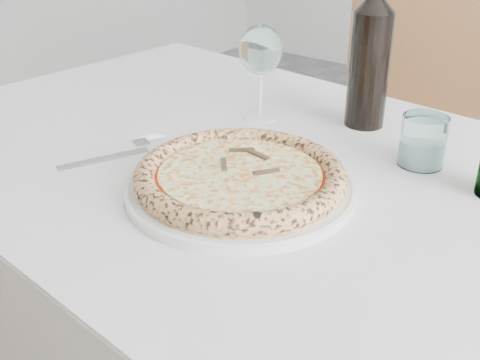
{
  "coord_description": "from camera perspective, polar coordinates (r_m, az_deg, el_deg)",
  "views": [
    {
      "loc": [
        0.25,
        -0.64,
        1.17
      ],
      "look_at": [
        -0.22,
        -0.03,
        0.78
      ],
      "focal_mm": 45.0,
      "sensor_mm": 36.0,
      "label": 1
    }
  ],
  "objects": [
    {
      "name": "chair_far",
      "position": [
        1.72,
        15.05,
        4.25
      ],
      "size": [
        0.45,
        0.45,
        0.93
      ],
      "color": "brown",
      "rests_on": "floor"
    },
    {
      "name": "plate",
      "position": [
        0.88,
        0.0,
        -0.65
      ],
      "size": [
        0.34,
        0.34,
        0.02
      ],
      "color": "white",
      "rests_on": "dining_table"
    },
    {
      "name": "tumbler",
      "position": [
        0.99,
        16.92,
        3.28
      ],
      "size": [
        0.07,
        0.07,
        0.08
      ],
      "color": "white",
      "rests_on": "dining_table"
    },
    {
      "name": "wine_glass",
      "position": [
        1.12,
        1.98,
        12.03
      ],
      "size": [
        0.08,
        0.08,
        0.18
      ],
      "color": "white",
      "rests_on": "dining_table"
    },
    {
      "name": "wine_bottle",
      "position": [
        1.11,
        12.23,
        11.25
      ],
      "size": [
        0.07,
        0.07,
        0.29
      ],
      "color": "black",
      "rests_on": "dining_table"
    },
    {
      "name": "fork",
      "position": [
        1.02,
        -11.72,
        2.48
      ],
      "size": [
        0.07,
        0.21,
        0.0
      ],
      "color": "#969696",
      "rests_on": "dining_table"
    },
    {
      "name": "pizza",
      "position": [
        0.87,
        -0.0,
        0.37
      ],
      "size": [
        0.31,
        0.31,
        0.03
      ],
      "color": "#ECCE79",
      "rests_on": "plate"
    },
    {
      "name": "dining_table",
      "position": [
        1.0,
        3.51,
        -3.56
      ],
      "size": [
        1.5,
        0.97,
        0.76
      ],
      "color": "brown",
      "rests_on": "floor"
    }
  ]
}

